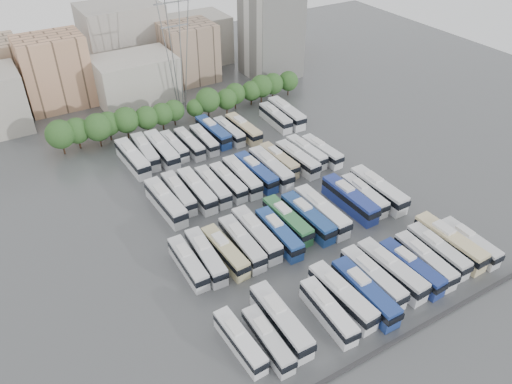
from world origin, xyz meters
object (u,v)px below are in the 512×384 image
bus_r0_s10 (425,260)px  bus_r3_s5 (189,143)px  bus_r2_s10 (297,159)px  bus_r3_s3 (162,150)px  apartment_tower (271,30)px  bus_r0_s1 (268,340)px  bus_r1_s11 (364,195)px  bus_r3_s13 (286,113)px  bus_r0_s2 (281,320)px  bus_r0_s11 (437,251)px  bus_r0_s13 (470,242)px  bus_r3_s4 (174,146)px  bus_r1_s6 (287,220)px  bus_r2_s2 (179,193)px  bus_r2_s11 (306,152)px  bus_r1_s1 (206,256)px  bus_r3_s12 (275,117)px  bus_r0_s0 (240,341)px  bus_r0_s6 (365,292)px  bus_r0_s8 (391,270)px  bus_r2_s8 (271,168)px  bus_r1_s3 (242,243)px  bus_r1_s5 (279,233)px  bus_r3_s7 (213,132)px  bus_r3_s9 (244,129)px  bus_r1_s12 (378,190)px  bus_r1_s2 (225,251)px  bus_r3_s6 (204,140)px  bus_r0_s12 (450,242)px  bus_r1_s8 (322,211)px  bus_r2_s1 (166,202)px  bus_r3_s2 (145,151)px  bus_r2_s5 (228,182)px  bus_r0_s4 (328,311)px  bus_r1_s4 (256,234)px  electricity_pylon (175,36)px  bus_r2_s4 (213,186)px  bus_r2_s12 (322,151)px  bus_r2_s3 (197,190)px  bus_r3_s1 (133,158)px  bus_r0_s5 (342,296)px  bus_r1_s7 (308,217)px  bus_r0_s7 (372,277)px  bus_r3_s8 (229,131)px  bus_r1_s0 (188,263)px

bus_r0_s10 → bus_r3_s5: 56.33m
bus_r2_s10 → bus_r3_s3: size_ratio=0.93×
apartment_tower → bus_r0_s1: bearing=-122.3°
bus_r1_s11 → bus_r3_s13: size_ratio=0.87×
bus_r0_s2 → bus_r0_s11: (30.02, -0.84, -0.14)m
bus_r0_s13 → bus_r3_s4: size_ratio=1.05×
bus_r0_s1 → bus_r1_s6: bearing=51.9°
bus_r2_s2 → bus_r2_s11: (29.81, 0.12, -0.04)m
bus_r1_s1 → bus_r3_s12: (36.24, 35.92, -0.01)m
bus_r0_s0 → bus_r3_s5: size_ratio=0.95×
bus_r0_s6 → bus_r2_s2: (-13.38, 37.85, -0.16)m
bus_r0_s8 → bus_r2_s8: (-0.37, 34.74, 0.03)m
bus_r1_s3 → bus_r2_s11: 32.67m
bus_r1_s5 → bus_r3_s7: bus_r3_s7 is taller
bus_r2_s2 → bus_r3_s9: bus_r3_s9 is taller
bus_r1_s12 → bus_r3_s5: 42.38m
bus_r1_s2 → bus_r3_s6: 38.08m
bus_r3_s13 → bus_r0_s12: bearing=-91.7°
bus_r1_s6 → bus_r1_s8: size_ratio=0.92×
bus_r2_s1 → bus_r3_s2: 19.90m
bus_r3_s9 → bus_r3_s4: bearing=173.6°
bus_r0_s13 → bus_r2_s5: bearing=126.4°
bus_r0_s4 → bus_r1_s12: bus_r1_s12 is taller
bus_r1_s4 → bus_r3_s6: 35.26m
bus_r0_s1 → bus_r0_s11: 33.18m
bus_r1_s6 → bus_r3_s12: 40.14m
bus_r1_s6 → electricity_pylon: bearing=85.0°
bus_r1_s4 → bus_r2_s4: bearing=90.0°
bus_r1_s4 → bus_r2_s12: bus_r1_s4 is taller
bus_r3_s2 → bus_r3_s7: bus_r3_s7 is taller
bus_r0_s6 → bus_r3_s13: 59.95m
bus_r3_s3 → bus_r3_s5: size_ratio=1.19×
bus_r0_s11 → bus_r3_s7: bus_r3_s7 is taller
bus_r0_s2 → bus_r1_s5: (10.06, 16.07, -0.13)m
bus_r2_s3 → bus_r3_s1: size_ratio=0.96×
apartment_tower → bus_r3_s6: bearing=-141.1°
bus_r0_s4 → bus_r2_s4: 36.58m
bus_r0_s0 → bus_r3_s3: bearing=77.2°
bus_r0_s8 → bus_r2_s2: bearing=116.2°
bus_r0_s6 → bus_r3_s2: size_ratio=1.04×
bus_r1_s3 → bus_r2_s8: 23.78m
bus_r0_s0 → bus_r0_s5: (16.72, -0.85, 0.32)m
bus_r1_s1 → bus_r1_s7: (19.96, -0.26, 0.14)m
bus_r0_s7 → bus_r3_s9: bearing=82.2°
bus_r3_s3 → bus_r3_s12: 29.70m
bus_r2_s2 → bus_r3_s8: 26.17m
bus_r2_s10 → bus_r1_s0: bearing=-155.3°
bus_r0_s10 → bus_r0_s13: 9.86m
bus_r2_s11 → bus_r3_s9: size_ratio=0.95×
bus_r0_s4 → bus_r3_s5: bearing=89.8°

